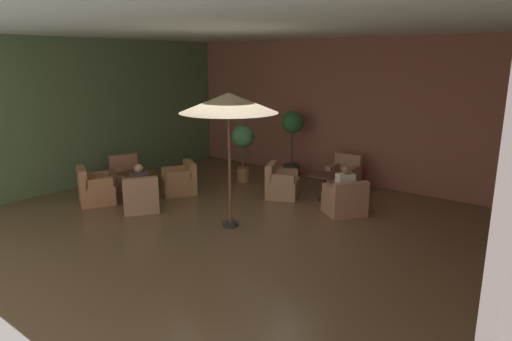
% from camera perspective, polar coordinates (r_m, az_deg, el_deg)
% --- Properties ---
extents(ground_plane, '(10.70, 9.08, 0.02)m').
position_cam_1_polar(ground_plane, '(9.26, -1.77, -7.09)').
color(ground_plane, brown).
extents(wall_back_brick, '(10.70, 0.08, 3.86)m').
position_cam_1_polar(wall_back_brick, '(12.49, 11.76, 7.29)').
color(wall_back_brick, '#A45F4C').
rests_on(wall_back_brick, ground_plane).
extents(wall_left_accent, '(0.08, 9.08, 3.86)m').
position_cam_1_polar(wall_left_accent, '(12.82, -20.37, 6.88)').
color(wall_left_accent, '#5E794E').
rests_on(wall_left_accent, ground_plane).
extents(ceiling_slab, '(10.70, 9.08, 0.06)m').
position_cam_1_polar(ceiling_slab, '(8.67, -1.97, 17.74)').
color(ceiling_slab, silver).
rests_on(ceiling_slab, wall_back_brick).
extents(cafe_table_front_left, '(0.78, 0.78, 0.64)m').
position_cam_1_polar(cafe_table_front_left, '(11.32, -14.73, -0.97)').
color(cafe_table_front_left, black).
rests_on(cafe_table_front_left, ground_plane).
extents(armchair_front_left_north, '(1.05, 1.05, 0.83)m').
position_cam_1_polar(armchair_front_left_north, '(10.38, -14.42, -3.33)').
color(armchair_front_left_north, tan).
rests_on(armchair_front_left_north, ground_plane).
extents(armchair_front_left_east, '(1.03, 1.05, 0.80)m').
position_cam_1_polar(armchair_front_left_east, '(11.53, -9.65, -1.39)').
color(armchair_front_left_east, tan).
rests_on(armchair_front_left_east, ground_plane).
extents(armchair_front_left_south, '(0.96, 0.93, 0.86)m').
position_cam_1_polar(armchair_front_left_south, '(12.32, -16.08, -0.72)').
color(armchair_front_left_south, '#B0775A').
rests_on(armchair_front_left_south, ground_plane).
extents(armchair_front_left_west, '(1.05, 1.03, 0.89)m').
position_cam_1_polar(armchair_front_left_west, '(11.23, -19.80, -2.33)').
color(armchair_front_left_west, tan).
rests_on(armchair_front_left_west, ground_plane).
extents(cafe_table_front_right, '(0.61, 0.61, 0.64)m').
position_cam_1_polar(cafe_table_front_right, '(10.88, 8.76, -1.29)').
color(cafe_table_front_right, black).
rests_on(cafe_table_front_right, ground_plane).
extents(armchair_front_right_north, '(0.76, 0.79, 0.93)m').
position_cam_1_polar(armchair_front_right_north, '(11.85, 11.08, -0.86)').
color(armchair_front_right_north, tan).
rests_on(armchair_front_right_north, ground_plane).
extents(armchair_front_right_east, '(0.99, 1.00, 0.84)m').
position_cam_1_polar(armchair_front_right_east, '(11.05, 3.21, -1.80)').
color(armchair_front_right_east, tan).
rests_on(armchair_front_right_east, ground_plane).
extents(armchair_front_right_south, '(1.04, 1.06, 0.79)m').
position_cam_1_polar(armchair_front_right_south, '(10.01, 11.23, -3.82)').
color(armchair_front_right_south, tan).
rests_on(armchair_front_right_south, ground_plane).
extents(patio_umbrella_tall_red, '(1.91, 1.91, 2.70)m').
position_cam_1_polar(patio_umbrella_tall_red, '(8.69, -3.48, 8.45)').
color(patio_umbrella_tall_red, '#2D2D2D').
rests_on(patio_umbrella_tall_red, ground_plane).
extents(potted_tree_left_corner, '(0.63, 0.63, 1.60)m').
position_cam_1_polar(potted_tree_left_corner, '(12.26, -1.65, 3.60)').
color(potted_tree_left_corner, '#A46842').
rests_on(potted_tree_left_corner, ground_plane).
extents(potted_tree_mid_left, '(0.62, 0.62, 1.93)m').
position_cam_1_polar(potted_tree_mid_left, '(12.62, 4.60, 4.35)').
color(potted_tree_mid_left, '#363333').
rests_on(potted_tree_mid_left, ground_plane).
extents(patron_blue_shirt, '(0.39, 0.44, 0.65)m').
position_cam_1_polar(patron_blue_shirt, '(10.32, -14.56, -1.19)').
color(patron_blue_shirt, '#423D3B').
rests_on(patron_blue_shirt, ground_plane).
extents(patron_by_window, '(0.42, 0.45, 0.66)m').
position_cam_1_polar(patron_by_window, '(9.93, 11.25, -1.54)').
color(patron_by_window, silver).
rests_on(patron_by_window, ground_plane).
extents(iced_drink_cup, '(0.08, 0.08, 0.11)m').
position_cam_1_polar(iced_drink_cup, '(11.18, -14.96, -0.10)').
color(iced_drink_cup, white).
rests_on(iced_drink_cup, cafe_table_front_left).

